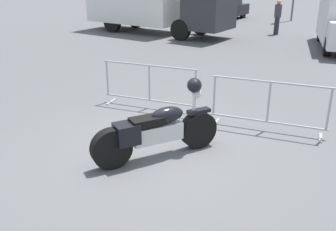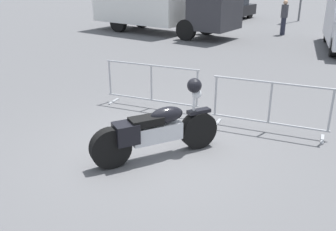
# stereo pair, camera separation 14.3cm
# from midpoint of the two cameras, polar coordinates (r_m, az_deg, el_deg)

# --- Properties ---
(ground_plane) EXTENTS (120.00, 120.00, 0.00)m
(ground_plane) POSITION_cam_midpoint_polar(r_m,az_deg,el_deg) (7.02, -2.32, -5.15)
(ground_plane) COLOR #5B5B5E
(motorcycle) EXTENTS (1.50, 2.10, 1.36)m
(motorcycle) POSITION_cam_midpoint_polar(r_m,az_deg,el_deg) (6.54, -2.31, -2.22)
(motorcycle) COLOR black
(motorcycle) RESTS_ON ground
(crowd_barrier_near) EXTENTS (2.36, 0.69, 1.07)m
(crowd_barrier_near) POSITION_cam_midpoint_polar(r_m,az_deg,el_deg) (8.88, -3.31, 4.54)
(crowd_barrier_near) COLOR #9EA0A5
(crowd_barrier_near) RESTS_ON ground
(crowd_barrier_far) EXTENTS (2.36, 0.69, 1.07)m
(crowd_barrier_far) POSITION_cam_midpoint_polar(r_m,az_deg,el_deg) (7.84, 14.55, 1.51)
(crowd_barrier_far) COLOR #9EA0A5
(crowd_barrier_far) RESTS_ON ground
(box_truck) EXTENTS (7.89, 3.01, 2.98)m
(box_truck) POSITION_cam_midpoint_polar(r_m,az_deg,el_deg) (19.76, -2.99, 17.18)
(box_truck) COLOR white
(box_truck) RESTS_ON ground
(parked_car_green) EXTENTS (2.09, 4.28, 1.40)m
(parked_car_green) POSITION_cam_midpoint_polar(r_m,az_deg,el_deg) (28.14, -3.92, 16.59)
(parked_car_green) COLOR #236B38
(parked_car_green) RESTS_ON ground
(parked_car_tan) EXTENTS (2.04, 4.17, 1.36)m
(parked_car_tan) POSITION_cam_midpoint_polar(r_m,az_deg,el_deg) (27.19, 2.64, 16.40)
(parked_car_tan) COLOR tan
(parked_car_tan) RESTS_ON ground
(parked_car_black) EXTENTS (2.02, 4.13, 1.35)m
(parked_car_black) POSITION_cam_midpoint_polar(r_m,az_deg,el_deg) (25.35, 8.54, 15.80)
(parked_car_black) COLOR black
(parked_car_black) RESTS_ON ground
(pedestrian) EXTENTS (0.35, 0.35, 1.69)m
(pedestrian) POSITION_cam_midpoint_polar(r_m,az_deg,el_deg) (20.01, 16.16, 14.39)
(pedestrian) COLOR #262838
(pedestrian) RESTS_ON ground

